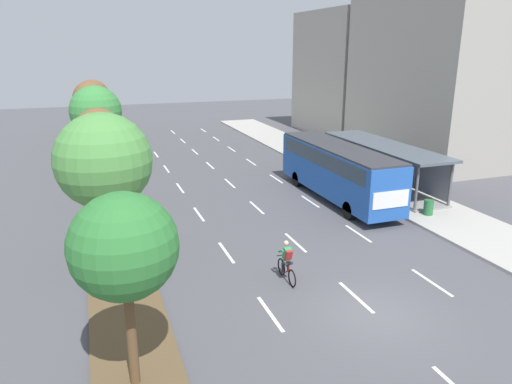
# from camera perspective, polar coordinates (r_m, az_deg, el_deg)

# --- Properties ---
(ground_plane) EXTENTS (140.00, 140.00, 0.00)m
(ground_plane) POSITION_cam_1_polar(r_m,az_deg,el_deg) (17.87, 14.17, -14.11)
(ground_plane) COLOR #4C4C51
(median_strip) EXTENTS (2.60, 52.00, 0.12)m
(median_strip) POSITION_cam_1_polar(r_m,az_deg,el_deg) (33.76, -17.75, 0.64)
(median_strip) COLOR brown
(median_strip) RESTS_ON ground
(sidewalk_right) EXTENTS (4.50, 52.00, 0.15)m
(sidewalk_right) POSITION_cam_1_polar(r_m,az_deg,el_deg) (38.35, 9.38, 3.15)
(sidewalk_right) COLOR #ADAAA3
(sidewalk_right) RESTS_ON ground
(lane_divider_left) EXTENTS (0.14, 47.21, 0.01)m
(lane_divider_left) POSITION_cam_1_polar(r_m,az_deg,el_deg) (32.41, -9.11, 0.48)
(lane_divider_left) COLOR white
(lane_divider_left) RESTS_ON ground
(lane_divider_center) EXTENTS (0.14, 47.21, 0.01)m
(lane_divider_center) POSITION_cam_1_polar(r_m,az_deg,el_deg) (33.18, -3.17, 1.06)
(lane_divider_center) COLOR white
(lane_divider_center) RESTS_ON ground
(lane_divider_right) EXTENTS (0.14, 47.21, 0.01)m
(lane_divider_right) POSITION_cam_1_polar(r_m,az_deg,el_deg) (34.29, 2.44, 1.60)
(lane_divider_right) COLOR white
(lane_divider_right) RESTS_ON ground
(bus_shelter) EXTENTS (2.90, 11.08, 2.86)m
(bus_shelter) POSITION_cam_1_polar(r_m,az_deg,el_deg) (32.74, 15.40, 3.62)
(bus_shelter) COLOR gray
(bus_shelter) RESTS_ON sidewalk_right
(bus) EXTENTS (2.54, 11.29, 3.37)m
(bus) POSITION_cam_1_polar(r_m,az_deg,el_deg) (29.59, 9.75, 3.01)
(bus) COLOR #2356B2
(bus) RESTS_ON ground
(cyclist) EXTENTS (0.46, 1.82, 1.71)m
(cyclist) POSITION_cam_1_polar(r_m,az_deg,el_deg) (19.30, 3.73, -8.49)
(cyclist) COLOR black
(cyclist) RESTS_ON ground
(median_tree_nearest) EXTENTS (2.84, 2.84, 5.52)m
(median_tree_nearest) POSITION_cam_1_polar(r_m,az_deg,el_deg) (12.61, -15.62, -6.43)
(median_tree_nearest) COLOR brown
(median_tree_nearest) RESTS_ON median_strip
(median_tree_second) EXTENTS (4.03, 4.03, 6.48)m
(median_tree_second) POSITION_cam_1_polar(r_m,az_deg,el_deg) (20.67, -17.87, 3.55)
(median_tree_second) COLOR brown
(median_tree_second) RESTS_ON median_strip
(median_tree_third) EXTENTS (2.85, 2.85, 5.67)m
(median_tree_third) POSITION_cam_1_polar(r_m,az_deg,el_deg) (29.12, -18.38, 6.74)
(median_tree_third) COLOR brown
(median_tree_third) RESTS_ON median_strip
(median_tree_fourth) EXTENTS (3.79, 3.79, 6.34)m
(median_tree_fourth) POSITION_cam_1_polar(r_m,az_deg,el_deg) (37.56, -18.72, 9.16)
(median_tree_fourth) COLOR brown
(median_tree_fourth) RESTS_ON median_strip
(median_tree_fifth) EXTENTS (3.15, 3.15, 6.15)m
(median_tree_fifth) POSITION_cam_1_polar(r_m,az_deg,el_deg) (46.04, -19.24, 10.53)
(median_tree_fifth) COLOR brown
(median_tree_fifth) RESTS_ON median_strip
(median_tree_farthest) EXTENTS (3.55, 3.55, 5.75)m
(median_tree_farthest) POSITION_cam_1_polar(r_m,az_deg,el_deg) (54.62, -19.03, 10.80)
(median_tree_farthest) COLOR brown
(median_tree_farthest) RESTS_ON median_strip
(trash_bin) EXTENTS (0.52, 0.52, 0.85)m
(trash_bin) POSITION_cam_1_polar(r_m,az_deg,el_deg) (28.04, 20.03, -1.75)
(trash_bin) COLOR #286B38
(trash_bin) RESTS_ON sidewalk_right
(building_near_right) EXTENTS (11.57, 14.10, 20.97)m
(building_near_right) POSITION_cam_1_polar(r_m,az_deg,el_deg) (43.68, 22.98, 17.54)
(building_near_right) COLOR #A39E93
(building_near_right) RESTS_ON ground
(building_mid_right) EXTENTS (7.71, 11.96, 12.82)m
(building_mid_right) POSITION_cam_1_polar(r_m,az_deg,el_deg) (53.55, 10.96, 13.80)
(building_mid_right) COLOR #A39E93
(building_mid_right) RESTS_ON ground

